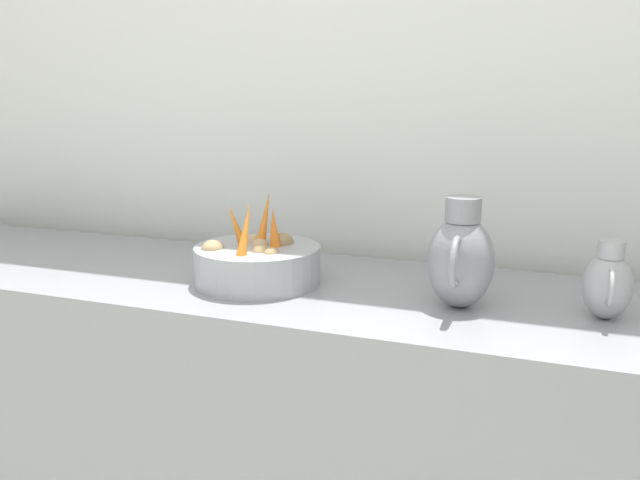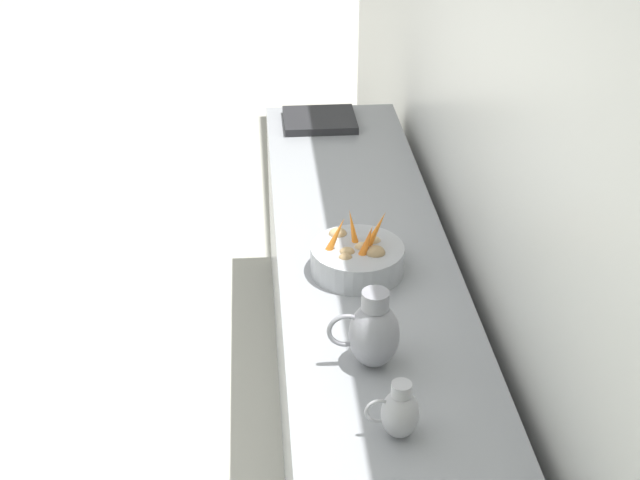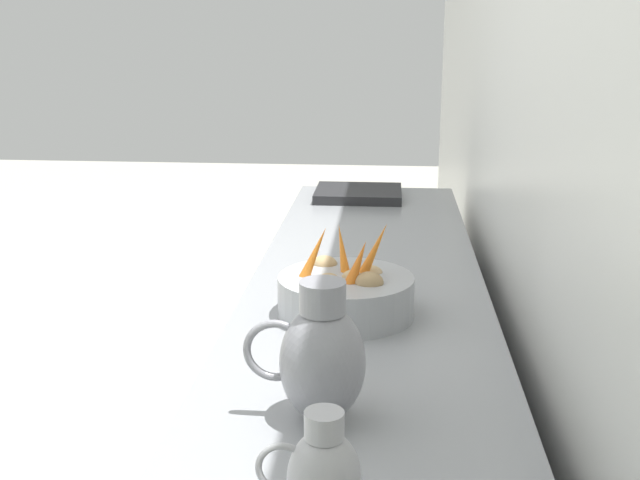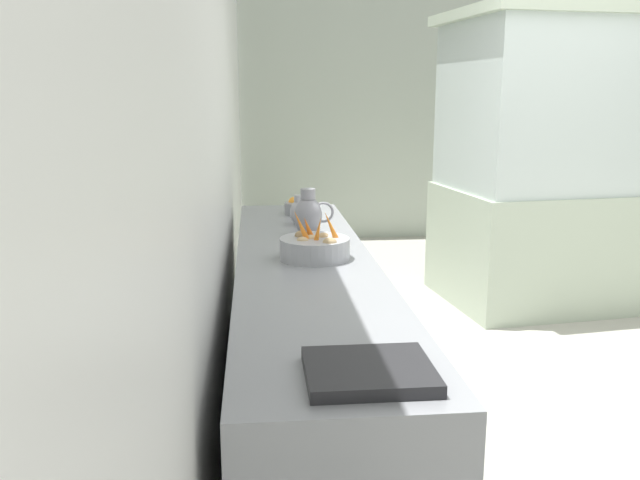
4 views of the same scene
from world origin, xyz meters
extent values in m
plane|color=#ADAA9E|center=(0.00, 0.00, 0.00)|extent=(14.76, 14.76, 0.00)
cube|color=white|center=(-1.95, 0.33, 1.50)|extent=(0.10, 7.88, 3.00)
cube|color=#B7C1B2|center=(2.10, 4.43, 1.50)|extent=(8.00, 0.10, 3.00)
cube|color=gray|center=(-1.52, -0.17, 0.45)|extent=(0.63, 3.07, 0.90)
cylinder|color=#9EA0A5|center=(-1.48, -0.16, 0.95)|extent=(0.32, 0.32, 0.10)
torus|color=#9EA0A5|center=(-1.48, -0.16, 0.90)|extent=(0.19, 0.19, 0.01)
cone|color=orange|center=(-1.47, -0.21, 1.04)|extent=(0.06, 0.07, 0.14)
cone|color=orange|center=(-1.51, -0.13, 1.03)|extent=(0.09, 0.07, 0.13)
cone|color=orange|center=(-1.40, -0.16, 1.04)|extent=(0.09, 0.03, 0.16)
cone|color=orange|center=(-1.54, -0.17, 1.04)|extent=(0.10, 0.03, 0.17)
ellipsoid|color=#9E7F56|center=(-1.43, -0.10, 0.99)|extent=(0.05, 0.04, 0.04)
ellipsoid|color=tan|center=(-1.42, -0.26, 0.99)|extent=(0.06, 0.05, 0.05)
ellipsoid|color=tan|center=(-1.54, -0.20, 0.99)|extent=(0.06, 0.05, 0.04)
ellipsoid|color=tan|center=(-1.44, -0.14, 0.99)|extent=(0.05, 0.05, 0.04)
ellipsoid|color=tan|center=(-1.50, -0.16, 0.99)|extent=(0.05, 0.05, 0.04)
ellipsoid|color=#9E7F56|center=(-1.54, -0.12, 1.00)|extent=(0.07, 0.06, 0.05)
cylinder|color=gray|center=(-1.47, 1.00, 0.93)|extent=(0.19, 0.19, 0.07)
sphere|color=orange|center=(-1.48, 0.96, 0.97)|extent=(0.07, 0.07, 0.07)
sphere|color=orange|center=(-1.45, 1.00, 0.97)|extent=(0.08, 0.08, 0.08)
sphere|color=orange|center=(-1.51, 1.03, 0.97)|extent=(0.07, 0.07, 0.07)
sphere|color=orange|center=(-1.45, 0.97, 0.97)|extent=(0.07, 0.07, 0.07)
ellipsoid|color=gray|center=(-1.47, 0.35, 1.00)|extent=(0.15, 0.15, 0.21)
cylinder|color=gray|center=(-1.47, 0.35, 1.12)|extent=(0.08, 0.08, 0.06)
torus|color=gray|center=(-1.39, 0.35, 1.02)|extent=(0.11, 0.01, 0.11)
ellipsoid|color=#A3A3A8|center=(-1.50, 0.66, 0.97)|extent=(0.10, 0.10, 0.14)
cylinder|color=#A3A3A8|center=(-1.50, 0.66, 1.05)|extent=(0.05, 0.05, 0.04)
torus|color=#A3A3A8|center=(-1.44, 0.66, 0.98)|extent=(0.08, 0.01, 0.08)
cube|color=#232326|center=(-1.46, -1.48, 0.91)|extent=(0.34, 0.30, 0.04)
cube|color=#B7C6AD|center=(0.54, 1.89, 0.46)|extent=(1.64, 1.35, 0.91)
cube|color=silver|center=(0.54, 1.89, 1.54)|extent=(1.57, 1.30, 1.26)
cube|color=#B7C6AD|center=(0.54, 1.89, 2.21)|extent=(1.72, 1.42, 0.08)
camera|label=1|loc=(-0.09, 0.52, 1.36)|focal=34.82mm
camera|label=2|loc=(-1.15, 2.42, 2.54)|focal=49.71mm
camera|label=3|loc=(-1.58, 1.61, 1.57)|focal=44.53mm
camera|label=4|loc=(-1.75, -3.11, 1.64)|focal=37.16mm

